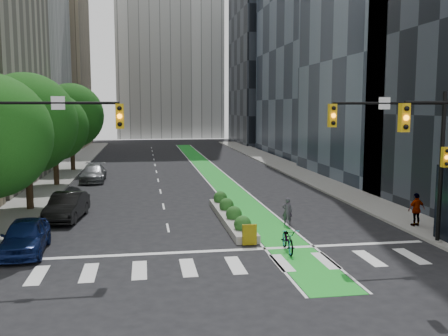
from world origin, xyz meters
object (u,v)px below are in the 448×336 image
object	(u,v)px
parked_car_left_far	(93,173)
bicycle	(288,239)
median_planter	(231,215)
cyclist	(287,211)
pedestrian_far	(416,210)
parked_car_left_near	(25,236)
parked_car_left_mid	(67,206)

from	to	relation	value
parked_car_left_far	bicycle	bearing A→B (deg)	-65.43
median_planter	cyclist	bearing A→B (deg)	-24.83
cyclist	pedestrian_far	size ratio (longest dim) A/B	0.86
cyclist	pedestrian_far	bearing A→B (deg)	178.53
parked_car_left_far	pedestrian_far	xyz separation A→B (m)	(19.14, -20.53, 0.31)
parked_car_left_near	pedestrian_far	world-z (taller)	pedestrian_far
bicycle	pedestrian_far	bearing A→B (deg)	25.35
bicycle	parked_car_left_far	distance (m)	26.04
pedestrian_far	bicycle	bearing A→B (deg)	10.80
cyclist	parked_car_left_far	distance (m)	22.34
median_planter	bicycle	bearing A→B (deg)	-76.38
median_planter	pedestrian_far	xyz separation A→B (m)	(9.73, -3.35, 0.69)
bicycle	parked_car_left_near	size ratio (longest dim) A/B	0.47
parked_car_left_near	parked_car_left_mid	world-z (taller)	parked_car_left_mid
parked_car_left_mid	parked_car_left_far	world-z (taller)	parked_car_left_mid
pedestrian_far	cyclist	bearing A→B (deg)	-26.12
median_planter	parked_car_left_far	bearing A→B (deg)	118.72
median_planter	parked_car_left_mid	distance (m)	9.67
parked_car_left_near	parked_car_left_far	world-z (taller)	parked_car_left_near
median_planter	pedestrian_far	size ratio (longest dim) A/B	5.63
parked_car_left_mid	cyclist	bearing A→B (deg)	-8.53
cyclist	median_planter	bearing A→B (deg)	-10.06
cyclist	bicycle	bearing A→B (deg)	88.82
cyclist	pedestrian_far	distance (m)	7.01
parked_car_left_mid	parked_car_left_far	xyz separation A→B (m)	(0.06, 15.26, -0.04)
bicycle	parked_car_left_mid	world-z (taller)	parked_car_left_mid
parked_car_left_near	parked_car_left_far	xyz separation A→B (m)	(0.93, 21.95, -0.03)
median_planter	pedestrian_far	bearing A→B (deg)	-19.00
parked_car_left_near	pedestrian_far	xyz separation A→B (m)	(20.07, 1.41, 0.28)
parked_car_left_mid	pedestrian_far	size ratio (longest dim) A/B	2.65
bicycle	pedestrian_far	size ratio (longest dim) A/B	1.19
parked_car_left_near	median_planter	bearing A→B (deg)	22.18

